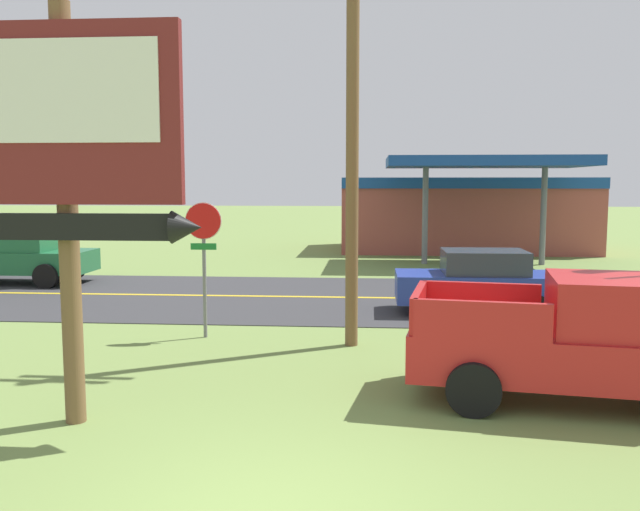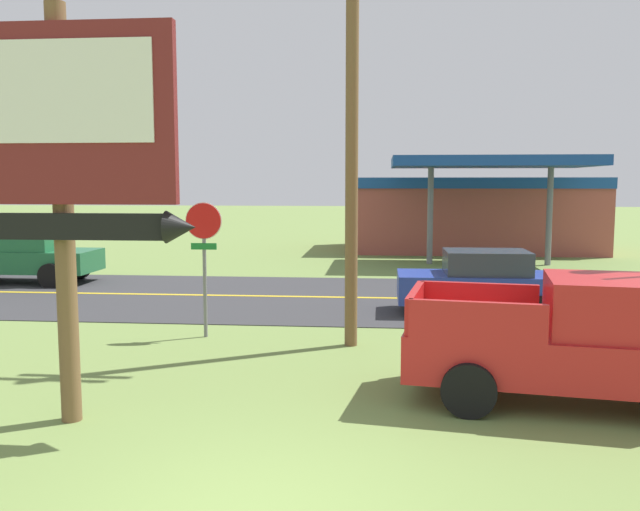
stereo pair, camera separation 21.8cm
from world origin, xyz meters
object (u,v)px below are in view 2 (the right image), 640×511
Objects in this scene: motel_sign at (60,148)px; pickup_red_parked_on_lawn at (585,343)px; car_blue_near_lane at (481,282)px; stop_sign at (204,245)px; gas_station at (471,212)px; pickup_green_on_road at (21,254)px; utility_pole at (352,90)px.

pickup_red_parked_on_lawn is at bearing 11.58° from motel_sign.
car_blue_near_lane is at bearing 94.07° from pickup_red_parked_on_lawn.
pickup_red_parked_on_lawn is (6.90, -3.85, -1.06)m from stop_sign.
gas_station is 2.21× the size of pickup_red_parked_on_lawn.
gas_station is (8.23, 19.46, -0.08)m from stop_sign.
pickup_red_parked_on_lawn is at bearing -36.10° from pickup_green_on_road.
pickup_red_parked_on_lawn is at bearing -85.93° from car_blue_near_lane.
motel_sign is at bearing -58.25° from pickup_green_on_road.
pickup_green_on_road is (-7.78, 12.58, -2.87)m from motel_sign.
motel_sign is 11.40m from car_blue_near_lane.
utility_pole is 1.87× the size of pickup_green_on_road.
pickup_red_parked_on_lawn is (-1.33, -23.30, -0.98)m from gas_station.
utility_pole reaches higher than motel_sign.
motel_sign is 8.07m from pickup_red_parked_on_lawn.
stop_sign is at bearing 150.87° from pickup_red_parked_on_lawn.
pickup_red_parked_on_lawn is 1.05× the size of pickup_green_on_road.
stop_sign is at bearing -41.11° from pickup_green_on_road.
motel_sign is at bearing -168.42° from pickup_red_parked_on_lawn.
motel_sign is at bearing -128.76° from car_blue_near_lane.
motel_sign is 1.95× the size of stop_sign.
pickup_red_parked_on_lawn is (3.70, -3.39, -4.25)m from utility_pole.
motel_sign is 0.59× the size of utility_pole.
car_blue_near_lane is at bearing -96.45° from gas_station.
stop_sign is 0.57× the size of pickup_green_on_road.
stop_sign is 0.54× the size of pickup_red_parked_on_lawn.
stop_sign is at bearing 171.99° from utility_pole.
pickup_red_parked_on_lawn is at bearing -29.13° from stop_sign.
utility_pole reaches higher than pickup_red_parked_on_lawn.
pickup_red_parked_on_lawn is (7.39, 1.51, -2.87)m from motel_sign.
stop_sign is 11.03m from pickup_green_on_road.
car_blue_near_lane is at bearing 26.71° from stop_sign.
stop_sign reaches higher than car_blue_near_lane.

